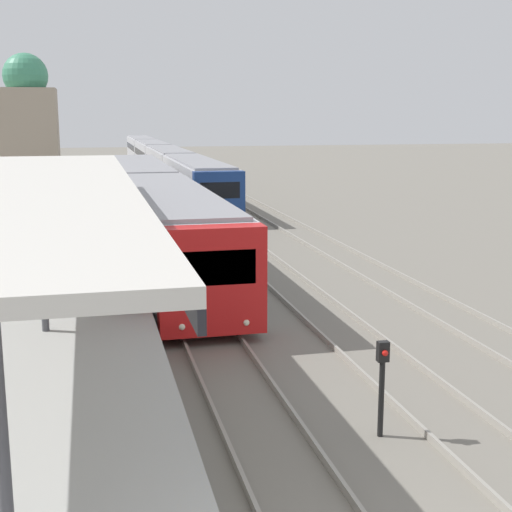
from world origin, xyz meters
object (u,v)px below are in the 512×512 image
train_near (155,204)px  signal_post_near (382,378)px  person_on_platform (122,274)px  train_far (160,159)px

train_near → signal_post_near: train_near is taller
person_on_platform → train_near: train_near is taller
person_on_platform → train_near: 14.88m
train_far → signal_post_near: size_ratio=33.87×
person_on_platform → train_far: 47.76m
train_far → signal_post_near: (-1.48, -53.33, -0.55)m
train_far → signal_post_near: bearing=-91.6°
train_near → train_far: bearing=83.9°
person_on_platform → train_far: (5.65, 47.42, -0.22)m
person_on_platform → train_near: bearing=81.6°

